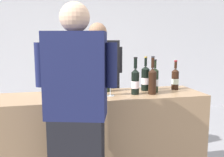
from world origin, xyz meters
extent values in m
cube|color=white|center=(0.00, 2.60, 1.40)|extent=(8.00, 0.10, 2.80)
cube|color=#9E7A56|center=(0.00, 0.00, 0.48)|extent=(2.08, 0.53, 0.96)
cylinder|color=black|center=(0.59, 0.00, 1.07)|extent=(0.07, 0.07, 0.21)
cone|color=black|center=(0.59, 0.00, 1.19)|extent=(0.07, 0.07, 0.03)
cylinder|color=black|center=(0.59, 0.00, 1.23)|extent=(0.03, 0.03, 0.07)
cylinder|color=black|center=(0.59, 0.00, 1.28)|extent=(0.03, 0.03, 0.01)
cylinder|color=silver|center=(0.59, 0.00, 1.05)|extent=(0.07, 0.07, 0.07)
cylinder|color=black|center=(0.53, 0.10, 1.07)|extent=(0.08, 0.08, 0.22)
cone|color=black|center=(0.53, 0.10, 1.19)|extent=(0.08, 0.08, 0.03)
cylinder|color=black|center=(0.53, 0.10, 1.25)|extent=(0.03, 0.03, 0.08)
cylinder|color=#B79333|center=(0.53, 0.10, 1.30)|extent=(0.03, 0.03, 0.01)
cylinder|color=white|center=(0.53, 0.10, 1.06)|extent=(0.08, 0.08, 0.07)
cylinder|color=black|center=(-0.09, -0.08, 1.06)|extent=(0.07, 0.07, 0.20)
cone|color=black|center=(-0.09, -0.08, 1.18)|extent=(0.07, 0.07, 0.03)
cylinder|color=black|center=(-0.09, -0.08, 1.24)|extent=(0.03, 0.03, 0.09)
cylinder|color=maroon|center=(-0.09, -0.08, 1.30)|extent=(0.04, 0.04, 0.01)
cylinder|color=black|center=(0.53, -0.09, 1.06)|extent=(0.08, 0.08, 0.21)
cone|color=black|center=(0.53, -0.09, 1.19)|extent=(0.08, 0.08, 0.04)
cylinder|color=black|center=(0.53, -0.09, 1.26)|extent=(0.03, 0.03, 0.10)
cylinder|color=#333338|center=(0.53, -0.09, 1.31)|extent=(0.03, 0.03, 0.01)
cylinder|color=black|center=(0.14, 0.13, 1.05)|extent=(0.08, 0.08, 0.19)
cone|color=black|center=(0.14, 0.13, 1.17)|extent=(0.08, 0.08, 0.04)
cylinder|color=black|center=(0.14, 0.13, 1.24)|extent=(0.03, 0.03, 0.10)
cylinder|color=black|center=(0.14, 0.13, 1.29)|extent=(0.03, 0.03, 0.01)
cylinder|color=white|center=(0.14, 0.13, 1.04)|extent=(0.08, 0.08, 0.07)
cylinder|color=black|center=(0.85, 0.09, 1.05)|extent=(0.07, 0.07, 0.19)
cone|color=black|center=(0.85, 0.09, 1.16)|extent=(0.07, 0.07, 0.03)
cylinder|color=black|center=(0.85, 0.09, 1.21)|extent=(0.03, 0.03, 0.07)
cylinder|color=maroon|center=(0.85, 0.09, 1.26)|extent=(0.03, 0.03, 0.01)
cylinder|color=silver|center=(0.85, 0.09, 1.04)|extent=(0.08, 0.08, 0.06)
cylinder|color=black|center=(0.37, -0.06, 1.06)|extent=(0.07, 0.07, 0.21)
cone|color=black|center=(0.37, -0.06, 1.19)|extent=(0.07, 0.07, 0.04)
cylinder|color=black|center=(0.37, -0.06, 1.25)|extent=(0.03, 0.03, 0.09)
cylinder|color=black|center=(0.37, -0.06, 1.30)|extent=(0.04, 0.04, 0.01)
cylinder|color=white|center=(0.37, -0.06, 1.05)|extent=(0.07, 0.07, 0.07)
cylinder|color=black|center=(-0.11, 0.10, 1.06)|extent=(0.08, 0.08, 0.19)
cone|color=black|center=(-0.11, 0.10, 1.17)|extent=(0.08, 0.08, 0.04)
cylinder|color=black|center=(-0.11, 0.10, 1.24)|extent=(0.03, 0.03, 0.10)
cylinder|color=#B79333|center=(-0.11, 0.10, 1.29)|extent=(0.04, 0.04, 0.01)
cylinder|color=silver|center=(-0.11, 0.10, 1.05)|extent=(0.08, 0.08, 0.08)
cylinder|color=silver|center=(0.13, -0.07, 0.96)|extent=(0.07, 0.07, 0.00)
cylinder|color=silver|center=(0.13, -0.07, 1.01)|extent=(0.01, 0.01, 0.10)
ellipsoid|color=silver|center=(0.13, -0.07, 1.11)|extent=(0.07, 0.07, 0.10)
ellipsoid|color=maroon|center=(0.13, -0.07, 1.09)|extent=(0.05, 0.05, 0.04)
cube|color=black|center=(0.11, 0.54, 0.43)|extent=(0.43, 0.29, 0.87)
cube|color=black|center=(0.11, 0.54, 1.17)|extent=(0.47, 0.30, 0.60)
sphere|color=#8C664C|center=(0.11, 0.54, 1.56)|extent=(0.21, 0.21, 0.21)
cylinder|color=black|center=(0.37, 0.58, 1.24)|extent=(0.08, 0.08, 0.30)
cylinder|color=black|center=(-0.15, 0.50, 1.24)|extent=(0.08, 0.08, 0.30)
cube|color=#191E47|center=(-0.22, -0.53, 1.22)|extent=(0.47, 0.35, 0.60)
sphere|color=#D8AD8C|center=(-0.22, -0.53, 1.62)|extent=(0.21, 0.21, 0.21)
cylinder|color=#191E47|center=(-0.46, -0.47, 1.30)|extent=(0.08, 0.08, 0.31)
cylinder|color=#191E47|center=(0.02, -0.60, 1.30)|extent=(0.08, 0.08, 0.31)
camera|label=1|loc=(-0.35, -2.26, 1.46)|focal=39.82mm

